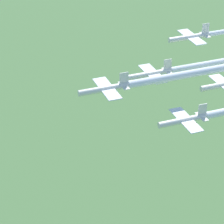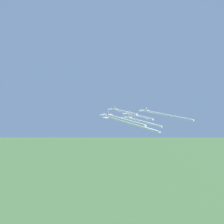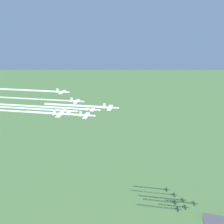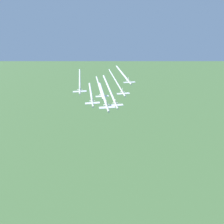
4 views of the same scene
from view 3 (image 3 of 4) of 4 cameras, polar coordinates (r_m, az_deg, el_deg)
The scene contains 14 objects.
jet_0 at distance 112.89m, azimuth -0.42°, elevation 1.14°, with size 8.43×7.93×2.82m.
jet_1 at distance 122.47m, azimuth -5.03°, elevation 0.58°, with size 8.43×7.93×2.82m.
jet_2 at distance 110.12m, azimuth -6.59°, elevation -0.90°, with size 8.43×7.93×2.82m.
jet_3 at distance 130.33m, azimuth -9.12°, elevation 2.77°, with size 8.43×7.93×2.82m.
jet_4 at distance 119.29m, azimuth -10.89°, elevation 0.22°, with size 8.43×7.93×2.82m.
jet_5 at distance 106.71m, azimuth -13.24°, elevation -0.53°, with size 8.43×7.93×2.82m.
jet_6 at distance 138.62m, azimuth -12.78°, elevation 5.11°, with size 8.43×7.93×2.82m.
smoke_trail_0 at distance 117.42m, azimuth -10.05°, elevation 1.64°, with size 32.04×2.84×1.29m.
smoke_trail_1 at distance 132.79m, azimuth -18.10°, elevation 1.28°, with size 53.98×3.86×1.24m.
smoke_trail_2 at distance 116.01m, azimuth -15.36°, elevation -0.35°, with size 28.90×2.57×1.17m.
smoke_trail_3 at distance 142.61m, azimuth -21.18°, elevation 3.24°, with size 54.56×3.52×0.88m.
smoke_trail_4 at distance 128.16m, azimuth -20.34°, elevation 0.76°, with size 36.77×2.83×1.05m.
smoke_trail_5 at distance 119.19m, azimuth -25.51°, elevation 0.27°, with size 46.65×3.26×1.00m.
smoke_trail_6 at distance 149.13m, azimuth -21.68°, elevation 5.28°, with size 41.47×3.24×1.23m.
Camera 3 is at (-12.79, 60.87, 215.18)m, focal length 35.00 mm.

